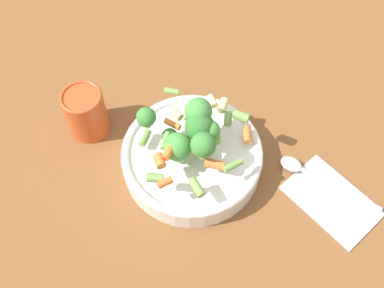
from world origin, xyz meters
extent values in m
plane|color=brown|center=(0.00, 0.00, 0.00)|extent=(3.00, 3.00, 0.00)
cylinder|color=white|center=(0.00, 0.00, 0.02)|extent=(0.22, 0.22, 0.04)
torus|color=white|center=(0.00, 0.00, 0.04)|extent=(0.22, 0.22, 0.01)
cylinder|color=#8CB766|center=(-0.02, -0.03, 0.05)|extent=(0.01, 0.01, 0.01)
sphere|color=#33722D|center=(-0.02, -0.03, 0.07)|extent=(0.03, 0.03, 0.03)
cylinder|color=#8CB766|center=(0.01, -0.02, 0.05)|extent=(0.02, 0.02, 0.02)
sphere|color=#479342|center=(0.01, -0.02, 0.08)|extent=(0.04, 0.04, 0.04)
cylinder|color=#8CB766|center=(-0.03, -0.06, 0.09)|extent=(0.01, 0.01, 0.01)
sphere|color=#3D8438|center=(-0.03, -0.06, 0.11)|extent=(0.03, 0.03, 0.03)
cylinder|color=#8CB766|center=(0.03, 0.01, 0.07)|extent=(0.01, 0.01, 0.01)
sphere|color=#3D8438|center=(0.03, 0.01, 0.10)|extent=(0.04, 0.04, 0.04)
cylinder|color=#8CB766|center=(0.00, 0.03, 0.07)|extent=(0.01, 0.01, 0.01)
sphere|color=#479342|center=(0.00, 0.03, 0.09)|extent=(0.03, 0.03, 0.03)
cylinder|color=#8CB766|center=(-0.03, 0.01, 0.08)|extent=(0.01, 0.01, 0.02)
sphere|color=#479342|center=(-0.03, 0.01, 0.11)|extent=(0.04, 0.04, 0.04)
cylinder|color=#8CB766|center=(-0.01, 0.01, 0.06)|extent=(0.02, 0.02, 0.02)
sphere|color=#33722D|center=(-0.01, 0.01, 0.09)|extent=(0.05, 0.05, 0.05)
cylinder|color=#729E4C|center=(0.06, 0.05, 0.08)|extent=(0.02, 0.03, 0.01)
cylinder|color=#729E4C|center=(-0.03, 0.06, 0.07)|extent=(0.03, 0.02, 0.01)
cylinder|color=#729E4C|center=(0.00, 0.04, 0.07)|extent=(0.02, 0.02, 0.01)
cylinder|color=#729E4C|center=(-0.03, -0.07, 0.05)|extent=(0.03, 0.02, 0.01)
cylinder|color=orange|center=(0.07, -0.05, 0.09)|extent=(0.02, 0.02, 0.01)
cylinder|color=#729E4C|center=(0.00, -0.04, 0.08)|extent=(0.03, 0.02, 0.01)
cylinder|color=orange|center=(0.04, -0.05, 0.09)|extent=(0.02, 0.02, 0.01)
cylinder|color=#729E4C|center=(0.08, -0.01, 0.07)|extent=(0.03, 0.02, 0.01)
cylinder|color=#729E4C|center=(-0.08, -0.02, 0.09)|extent=(0.02, 0.03, 0.01)
cylinder|color=beige|center=(-0.07, 0.04, 0.07)|extent=(0.02, 0.02, 0.01)
cylinder|color=orange|center=(0.03, -0.04, 0.09)|extent=(0.02, 0.02, 0.01)
cylinder|color=#729E4C|center=(0.06, -0.06, 0.08)|extent=(0.02, 0.03, 0.01)
cylinder|color=beige|center=(-0.06, 0.06, 0.07)|extent=(0.03, 0.02, 0.01)
cylinder|color=orange|center=(-0.01, 0.09, 0.05)|extent=(0.03, 0.02, 0.01)
cylinder|color=orange|center=(-0.03, -0.03, 0.08)|extent=(0.02, 0.03, 0.01)
cylinder|color=orange|center=(0.04, 0.03, 0.07)|extent=(0.02, 0.03, 0.01)
cylinder|color=orange|center=(0.00, -0.03, 0.07)|extent=(0.03, 0.02, 0.01)
cylinder|color=#729E4C|center=(-0.07, 0.01, 0.05)|extent=(0.03, 0.02, 0.01)
cylinder|color=beige|center=(-0.04, -0.02, 0.09)|extent=(0.03, 0.02, 0.01)
cylinder|color=#729E4C|center=(-0.02, 0.08, 0.09)|extent=(0.03, 0.03, 0.01)
cylinder|color=orange|center=(-0.02, -0.02, 0.05)|extent=(0.02, 0.03, 0.01)
cylinder|color=#CC4C23|center=(-0.10, -0.16, 0.04)|extent=(0.07, 0.07, 0.09)
torus|color=#CC4C23|center=(-0.10, -0.16, 0.09)|extent=(0.07, 0.07, 0.01)
cube|color=#B2BCC6|center=(0.10, 0.20, 0.00)|extent=(0.17, 0.15, 0.01)
cylinder|color=silver|center=(0.09, 0.22, 0.01)|extent=(0.09, 0.10, 0.01)
ellipsoid|color=silver|center=(0.03, 0.16, 0.01)|extent=(0.04, 0.04, 0.01)
camera|label=1|loc=(0.36, -0.06, 0.64)|focal=42.00mm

